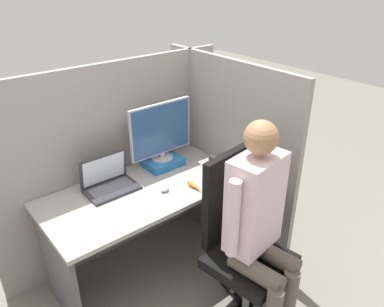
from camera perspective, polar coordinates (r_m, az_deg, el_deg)
name	(u,v)px	position (r m, az deg, el deg)	size (l,w,h in m)	color
ground_plane	(176,294)	(2.84, -2.46, -20.60)	(12.00, 12.00, 0.00)	slate
cubicle_panel_back	(116,163)	(2.86, -11.49, -1.43)	(1.89, 0.05, 1.51)	gray
cubicle_panel_right	(226,156)	(2.92, 5.20, -0.39)	(0.04, 1.33, 1.51)	gray
desk	(145,210)	(2.70, -7.19, -8.56)	(1.39, 0.69, 0.71)	#9E9993
paper_box	(162,162)	(2.87, -4.53, -1.25)	(0.28, 0.22, 0.06)	#236BAD
monitor	(161,131)	(2.76, -4.76, 3.46)	(0.52, 0.17, 0.44)	#B2B2B7
laptop	(109,183)	(2.62, -12.47, -4.40)	(0.35, 0.22, 0.24)	#2D2D33
mouse	(165,189)	(2.56, -4.16, -5.45)	(0.06, 0.05, 0.04)	silver
stapler	(218,162)	(2.87, 3.96, -1.34)	(0.04, 0.17, 0.06)	#2D2D33
carrot_toy	(196,187)	(2.57, 0.58, -5.12)	(0.04, 0.15, 0.04)	orange
office_chair	(240,237)	(2.45, 7.27, -12.55)	(0.54, 0.57, 1.08)	black
person	(260,220)	(2.20, 10.33, -9.87)	(0.48, 0.47, 1.38)	brown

